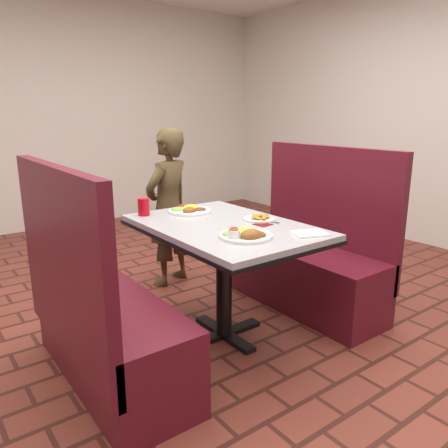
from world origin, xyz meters
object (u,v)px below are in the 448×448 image
at_px(booth_bench_right, 311,263).
at_px(dining_table, 224,239).
at_px(booth_bench_left, 102,324).
at_px(red_tumbler, 144,207).
at_px(far_dinner_plate, 189,208).
at_px(plantain_plate, 259,218).
at_px(diner_person, 168,208).
at_px(near_dinner_plate, 245,232).

bearing_deg(booth_bench_right, dining_table, 180.00).
xyz_separation_m(booth_bench_left, red_tumbler, (0.51, 0.50, 0.48)).
height_order(dining_table, far_dinner_plate, far_dinner_plate).
height_order(booth_bench_right, far_dinner_plate, booth_bench_right).
bearing_deg(dining_table, red_tumbler, 119.55).
xyz_separation_m(far_dinner_plate, plantain_plate, (0.23, -0.46, -0.01)).
relative_size(booth_bench_left, far_dinner_plate, 4.18).
height_order(dining_table, diner_person, diner_person).
bearing_deg(near_dinner_plate, plantain_plate, 38.30).
height_order(near_dinner_plate, far_dinner_plate, near_dinner_plate).
height_order(dining_table, booth_bench_right, booth_bench_right).
xyz_separation_m(plantain_plate, red_tumbler, (-0.52, 0.56, 0.04)).
relative_size(booth_bench_right, near_dinner_plate, 4.14).
relative_size(booth_bench_right, red_tumbler, 10.47).
bearing_deg(near_dinner_plate, dining_table, 74.18).
bearing_deg(plantain_plate, near_dinner_plate, -141.70).
relative_size(dining_table, booth_bench_right, 1.01).
bearing_deg(near_dinner_plate, diner_person, 78.11).
xyz_separation_m(booth_bench_right, near_dinner_plate, (-0.89, -0.31, 0.45)).
bearing_deg(booth_bench_left, far_dinner_plate, 26.65).
distance_m(diner_person, far_dinner_plate, 0.66).
xyz_separation_m(dining_table, plantain_plate, (0.24, -0.05, 0.11)).
height_order(dining_table, red_tumbler, red_tumbler).
distance_m(booth_bench_right, red_tumbler, 1.29).
bearing_deg(far_dinner_plate, plantain_plate, -63.11).
height_order(diner_person, near_dinner_plate, diner_person).
distance_m(dining_table, booth_bench_left, 0.86).
distance_m(dining_table, far_dinner_plate, 0.42).
xyz_separation_m(booth_bench_left, diner_person, (0.99, 1.03, 0.32)).
relative_size(plantain_plate, red_tumbler, 1.75).
xyz_separation_m(far_dinner_plate, red_tumbler, (-0.29, 0.10, 0.03)).
xyz_separation_m(diner_person, red_tumbler, (-0.48, -0.53, 0.16)).
bearing_deg(dining_table, near_dinner_plate, -105.82).
xyz_separation_m(near_dinner_plate, plantain_plate, (0.32, 0.26, -0.02)).
bearing_deg(dining_table, booth_bench_right, 0.00).
bearing_deg(far_dinner_plate, diner_person, 73.19).
bearing_deg(far_dinner_plate, booth_bench_left, -153.35).
distance_m(plantain_plate, red_tumbler, 0.76).
xyz_separation_m(booth_bench_left, booth_bench_right, (1.60, 0.00, 0.00)).
relative_size(booth_bench_left, booth_bench_right, 1.00).
distance_m(booth_bench_right, near_dinner_plate, 1.04).
bearing_deg(diner_person, near_dinner_plate, 57.37).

